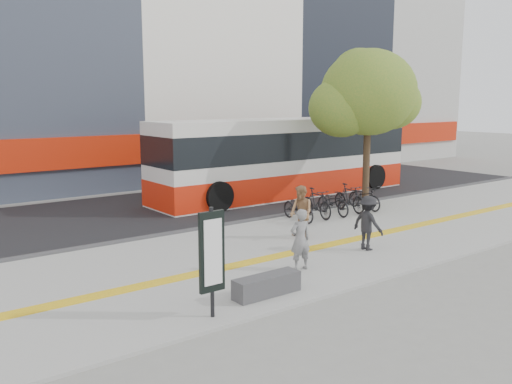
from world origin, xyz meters
TOP-DOWN VIEW (x-y plane):
  - ground at (0.00, 0.00)m, footprint 120.00×120.00m
  - sidewalk at (0.00, 1.50)m, footprint 40.00×7.00m
  - tactile_strip at (0.00, 1.00)m, footprint 40.00×0.45m
  - street at (0.00, 9.00)m, footprint 40.00×8.00m
  - curb at (0.00, 5.00)m, footprint 40.00×0.25m
  - bench at (-2.60, -1.20)m, footprint 1.60×0.45m
  - signboard at (-4.20, -1.51)m, footprint 0.55×0.10m
  - street_tree at (7.18, 4.82)m, footprint 4.40×3.80m
  - bus at (6.14, 8.50)m, footprint 12.82×3.04m
  - bicycle_row at (4.65, 4.00)m, footprint 4.31×1.90m
  - seated_woman at (-0.80, -0.26)m, footprint 0.62×0.46m
  - pedestrian_tan at (1.32, 2.07)m, footprint 0.72×0.87m
  - pedestrian_dark at (1.98, -0.03)m, footprint 0.62×1.03m

SIDE VIEW (x-z plane):
  - ground at x=0.00m, z-range 0.00..0.00m
  - street at x=0.00m, z-range 0.00..0.06m
  - sidewalk at x=0.00m, z-range 0.00..0.08m
  - curb at x=0.00m, z-range 0.00..0.14m
  - tactile_strip at x=0.00m, z-range 0.08..0.09m
  - bench at x=-2.60m, z-range 0.08..0.53m
  - bicycle_row at x=4.65m, z-range 0.05..1.12m
  - seated_woman at x=-0.80m, z-range 0.08..1.63m
  - pedestrian_dark at x=1.98m, z-range 0.08..1.63m
  - pedestrian_tan at x=1.32m, z-range 0.08..1.73m
  - signboard at x=-4.20m, z-range 0.27..2.47m
  - bus at x=6.14m, z-range -0.04..3.37m
  - street_tree at x=7.18m, z-range 1.36..7.67m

